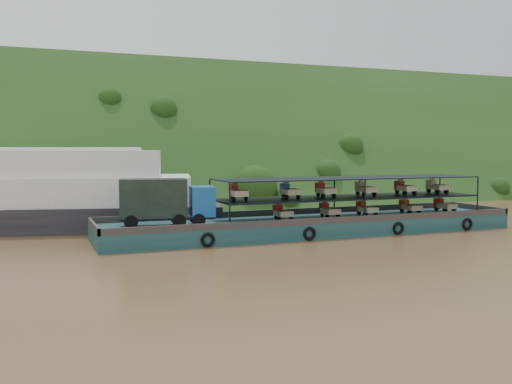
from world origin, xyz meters
name	(u,v)px	position (x,y,z in m)	size (l,w,h in m)	color
ground	(291,232)	(0.00, 0.00, 0.00)	(160.00, 160.00, 0.00)	brown
hillside	(184,198)	(0.00, 36.00, 0.00)	(140.00, 28.00, 28.00)	#153413
cargo_barge	(299,220)	(0.14, -1.22, 1.18)	(35.00, 7.18, 4.74)	#133C44
passenger_ferry	(16,194)	(-21.40, 10.18, 3.07)	(36.02, 16.55, 7.08)	black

